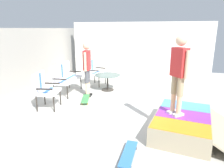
{
  "coord_description": "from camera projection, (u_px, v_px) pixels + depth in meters",
  "views": [
    {
      "loc": [
        -5.18,
        -0.98,
        2.16
      ],
      "look_at": [
        -0.02,
        0.56,
        0.7
      ],
      "focal_mm": 32.96,
      "sensor_mm": 36.0,
      "label": 1
    }
  ],
  "objects": [
    {
      "name": "skateboard_by_bench",
      "position": [
        86.0,
        99.0,
        6.27
      ],
      "size": [
        0.82,
        0.44,
        0.1
      ],
      "color": "#3F8C4C",
      "rests_on": "ground_plane"
    },
    {
      "name": "ground_plane",
      "position": [
        132.0,
        112.0,
        5.64
      ],
      "size": [
        12.0,
        12.0,
        0.1
      ],
      "primitive_type": "cube",
      "color": "beige"
    },
    {
      "name": "patio_chair_by_wall",
      "position": [
        44.0,
        87.0,
        5.61
      ],
      "size": [
        0.72,
        0.67,
        1.02
      ],
      "color": "#2D2823",
      "rests_on": "ground_plane"
    },
    {
      "name": "skate_ramp",
      "position": [
        184.0,
        124.0,
        4.36
      ],
      "size": [
        1.91,
        1.83,
        0.41
      ],
      "color": "tan",
      "rests_on": "ground_plane"
    },
    {
      "name": "patio_bench",
      "position": [
        65.0,
        76.0,
        6.96
      ],
      "size": [
        1.28,
        0.63,
        1.02
      ],
      "color": "#2D2823",
      "rests_on": "ground_plane"
    },
    {
      "name": "person_watching",
      "position": [
        87.0,
        65.0,
        6.55
      ],
      "size": [
        0.48,
        0.28,
        1.75
      ],
      "color": "black",
      "rests_on": "ground_plane"
    },
    {
      "name": "skateboard_spare",
      "position": [
        129.0,
        154.0,
        3.52
      ],
      "size": [
        0.8,
        0.22,
        0.1
      ],
      "color": "#3372B2",
      "rests_on": "ground_plane"
    },
    {
      "name": "patio_chair_near_house",
      "position": [
        94.0,
        70.0,
        7.98
      ],
      "size": [
        0.68,
        0.62,
        1.02
      ],
      "color": "#2D2823",
      "rests_on": "ground_plane"
    },
    {
      "name": "back_wall_cinderblock",
      "position": [
        7.0,
        64.0,
        6.45
      ],
      "size": [
        9.0,
        0.2,
        2.17
      ],
      "color": "#ADA89E",
      "rests_on": "ground_plane"
    },
    {
      "name": "house_facade",
      "position": [
        139.0,
        51.0,
        8.95
      ],
      "size": [
        0.23,
        6.0,
        2.43
      ],
      "color": "white",
      "rests_on": "ground_plane"
    },
    {
      "name": "patio_table",
      "position": [
        108.0,
        79.0,
        7.34
      ],
      "size": [
        0.9,
        0.9,
        0.57
      ],
      "color": "#2D2823",
      "rests_on": "ground_plane"
    },
    {
      "name": "person_skater",
      "position": [
        179.0,
        70.0,
        4.07
      ],
      "size": [
        0.37,
        0.37,
        1.64
      ],
      "color": "silver",
      "rests_on": "skate_ramp"
    }
  ]
}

